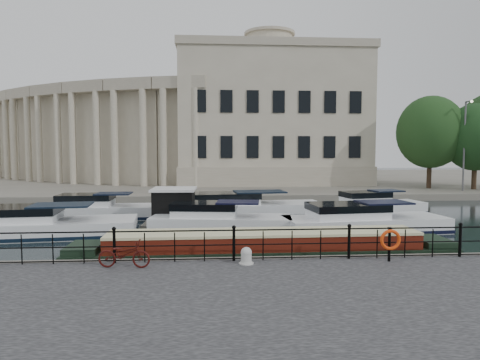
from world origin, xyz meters
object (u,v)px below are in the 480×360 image
(harbour_hut, at_px, (174,208))
(mooring_bollard, at_px, (246,256))
(life_ring_post, at_px, (390,240))
(bicycle, at_px, (124,254))
(narrowboat, at_px, (264,252))

(harbour_hut, bearing_deg, mooring_bollard, -71.06)
(life_ring_post, bearing_deg, harbour_hut, 127.15)
(mooring_bollard, bearing_deg, bicycle, -176.98)
(bicycle, distance_m, life_ring_post, 8.82)
(narrowboat, bearing_deg, bicycle, -153.66)
(bicycle, bearing_deg, harbour_hut, 3.40)
(bicycle, distance_m, mooring_bollard, 3.96)
(mooring_bollard, relative_size, life_ring_post, 0.48)
(bicycle, bearing_deg, mooring_bollard, -80.03)
(bicycle, height_order, life_ring_post, life_ring_post)
(life_ring_post, xyz_separation_m, narrowboat, (-3.99, 2.34, -0.91))
(bicycle, bearing_deg, life_ring_post, -82.17)
(narrowboat, bearing_deg, mooring_bollard, -111.87)
(narrowboat, bearing_deg, life_ring_post, -31.15)
(mooring_bollard, distance_m, life_ring_post, 4.89)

